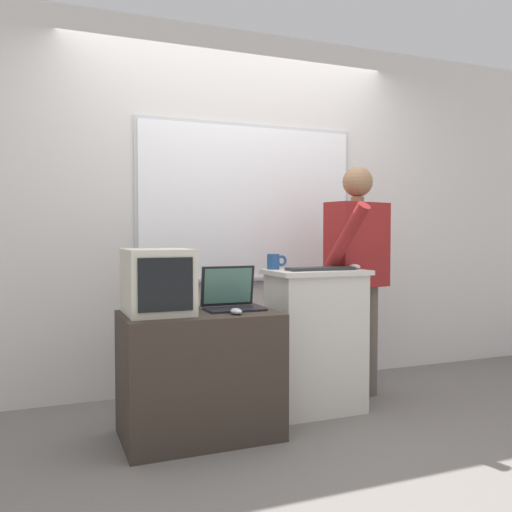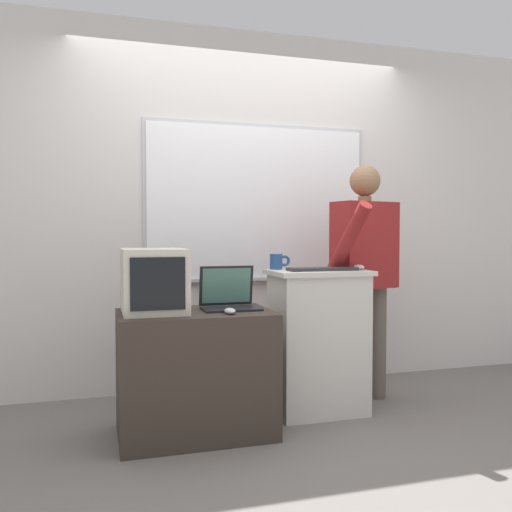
{
  "view_description": "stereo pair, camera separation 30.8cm",
  "coord_description": "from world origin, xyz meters",
  "px_view_note": "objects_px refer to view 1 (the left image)",
  "views": [
    {
      "loc": [
        -1.36,
        -2.64,
        1.15
      ],
      "look_at": [
        -0.12,
        0.46,
        1.02
      ],
      "focal_mm": 38.0,
      "sensor_mm": 36.0,
      "label": 1
    },
    {
      "loc": [
        -1.07,
        -2.74,
        1.15
      ],
      "look_at": [
        -0.12,
        0.46,
        1.02
      ],
      "focal_mm": 38.0,
      "sensor_mm": 36.0,
      "label": 2
    }
  ],
  "objects_px": {
    "lectern_podium": "(315,340)",
    "laptop": "(231,296)",
    "side_desk": "(200,374)",
    "computer_mouse_by_laptop": "(236,311)",
    "person_presenter": "(358,265)",
    "coffee_mug": "(274,261)",
    "crt_monitor": "(157,281)",
    "wireless_keyboard": "(320,269)",
    "computer_mouse_by_keyboard": "(355,267)"
  },
  "relations": [
    {
      "from": "side_desk",
      "to": "crt_monitor",
      "type": "distance_m",
      "value": 0.58
    },
    {
      "from": "computer_mouse_by_laptop",
      "to": "coffee_mug",
      "type": "distance_m",
      "value": 0.67
    },
    {
      "from": "person_presenter",
      "to": "wireless_keyboard",
      "type": "distance_m",
      "value": 0.44
    },
    {
      "from": "person_presenter",
      "to": "computer_mouse_by_laptop",
      "type": "bearing_deg",
      "value": -170.02
    },
    {
      "from": "wireless_keyboard",
      "to": "coffee_mug",
      "type": "distance_m",
      "value": 0.31
    },
    {
      "from": "side_desk",
      "to": "computer_mouse_by_laptop",
      "type": "height_order",
      "value": "computer_mouse_by_laptop"
    },
    {
      "from": "laptop",
      "to": "coffee_mug",
      "type": "distance_m",
      "value": 0.48
    },
    {
      "from": "side_desk",
      "to": "computer_mouse_by_keyboard",
      "type": "xyz_separation_m",
      "value": [
        1.09,
        0.11,
        0.58
      ]
    },
    {
      "from": "coffee_mug",
      "to": "computer_mouse_by_laptop",
      "type": "bearing_deg",
      "value": -133.22
    },
    {
      "from": "person_presenter",
      "to": "laptop",
      "type": "height_order",
      "value": "person_presenter"
    },
    {
      "from": "computer_mouse_by_laptop",
      "to": "computer_mouse_by_keyboard",
      "type": "xyz_separation_m",
      "value": [
        0.92,
        0.26,
        0.21
      ]
    },
    {
      "from": "computer_mouse_by_keyboard",
      "to": "wireless_keyboard",
      "type": "bearing_deg",
      "value": -179.74
    },
    {
      "from": "side_desk",
      "to": "crt_monitor",
      "type": "height_order",
      "value": "crt_monitor"
    },
    {
      "from": "side_desk",
      "to": "person_presenter",
      "type": "distance_m",
      "value": 1.39
    },
    {
      "from": "person_presenter",
      "to": "crt_monitor",
      "type": "relative_size",
      "value": 3.75
    },
    {
      "from": "side_desk",
      "to": "coffee_mug",
      "type": "distance_m",
      "value": 0.91
    },
    {
      "from": "wireless_keyboard",
      "to": "computer_mouse_by_laptop",
      "type": "xyz_separation_m",
      "value": [
        -0.66,
        -0.26,
        -0.2
      ]
    },
    {
      "from": "computer_mouse_by_laptop",
      "to": "person_presenter",
      "type": "bearing_deg",
      "value": 23.05
    },
    {
      "from": "crt_monitor",
      "to": "computer_mouse_by_keyboard",
      "type": "bearing_deg",
      "value": 3.14
    },
    {
      "from": "lectern_podium",
      "to": "side_desk",
      "type": "distance_m",
      "value": 0.85
    },
    {
      "from": "laptop",
      "to": "person_presenter",
      "type": "bearing_deg",
      "value": 12.6
    },
    {
      "from": "computer_mouse_by_keyboard",
      "to": "crt_monitor",
      "type": "height_order",
      "value": "crt_monitor"
    },
    {
      "from": "laptop",
      "to": "crt_monitor",
      "type": "distance_m",
      "value": 0.45
    },
    {
      "from": "person_presenter",
      "to": "laptop",
      "type": "bearing_deg",
      "value": 179.53
    },
    {
      "from": "laptop",
      "to": "crt_monitor",
      "type": "height_order",
      "value": "crt_monitor"
    },
    {
      "from": "person_presenter",
      "to": "coffee_mug",
      "type": "bearing_deg",
      "value": 166.51
    },
    {
      "from": "computer_mouse_by_laptop",
      "to": "computer_mouse_by_keyboard",
      "type": "relative_size",
      "value": 1.0
    },
    {
      "from": "lectern_podium",
      "to": "crt_monitor",
      "type": "bearing_deg",
      "value": -173.3
    },
    {
      "from": "lectern_podium",
      "to": "laptop",
      "type": "height_order",
      "value": "laptop"
    },
    {
      "from": "side_desk",
      "to": "person_presenter",
      "type": "xyz_separation_m",
      "value": [
        1.23,
        0.3,
        0.58
      ]
    },
    {
      "from": "side_desk",
      "to": "computer_mouse_by_laptop",
      "type": "distance_m",
      "value": 0.44
    },
    {
      "from": "side_desk",
      "to": "coffee_mug",
      "type": "relative_size",
      "value": 6.32
    },
    {
      "from": "laptop",
      "to": "side_desk",
      "type": "bearing_deg",
      "value": -161.84
    },
    {
      "from": "laptop",
      "to": "wireless_keyboard",
      "type": "height_order",
      "value": "laptop"
    },
    {
      "from": "wireless_keyboard",
      "to": "crt_monitor",
      "type": "height_order",
      "value": "crt_monitor"
    },
    {
      "from": "wireless_keyboard",
      "to": "coffee_mug",
      "type": "height_order",
      "value": "coffee_mug"
    },
    {
      "from": "wireless_keyboard",
      "to": "coffee_mug",
      "type": "bearing_deg",
      "value": 140.65
    },
    {
      "from": "crt_monitor",
      "to": "person_presenter",
      "type": "bearing_deg",
      "value": 10.13
    },
    {
      "from": "coffee_mug",
      "to": "laptop",
      "type": "bearing_deg",
      "value": -148.89
    },
    {
      "from": "lectern_podium",
      "to": "wireless_keyboard",
      "type": "xyz_separation_m",
      "value": [
        0.0,
        -0.05,
        0.47
      ]
    },
    {
      "from": "lectern_podium",
      "to": "coffee_mug",
      "type": "xyz_separation_m",
      "value": [
        -0.23,
        0.14,
        0.51
      ]
    },
    {
      "from": "wireless_keyboard",
      "to": "computer_mouse_by_laptop",
      "type": "height_order",
      "value": "wireless_keyboard"
    },
    {
      "from": "laptop",
      "to": "computer_mouse_by_laptop",
      "type": "xyz_separation_m",
      "value": [
        -0.04,
        -0.22,
        -0.06
      ]
    },
    {
      "from": "wireless_keyboard",
      "to": "side_desk",
      "type": "bearing_deg",
      "value": -172.64
    },
    {
      "from": "crt_monitor",
      "to": "computer_mouse_by_laptop",
      "type": "bearing_deg",
      "value": -25.87
    },
    {
      "from": "person_presenter",
      "to": "crt_monitor",
      "type": "distance_m",
      "value": 1.48
    },
    {
      "from": "person_presenter",
      "to": "crt_monitor",
      "type": "height_order",
      "value": "person_presenter"
    },
    {
      "from": "person_presenter",
      "to": "crt_monitor",
      "type": "bearing_deg",
      "value": 177.06
    },
    {
      "from": "computer_mouse_by_laptop",
      "to": "wireless_keyboard",
      "type": "bearing_deg",
      "value": 21.55
    },
    {
      "from": "wireless_keyboard",
      "to": "lectern_podium",
      "type": "bearing_deg",
      "value": 94.83
    }
  ]
}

